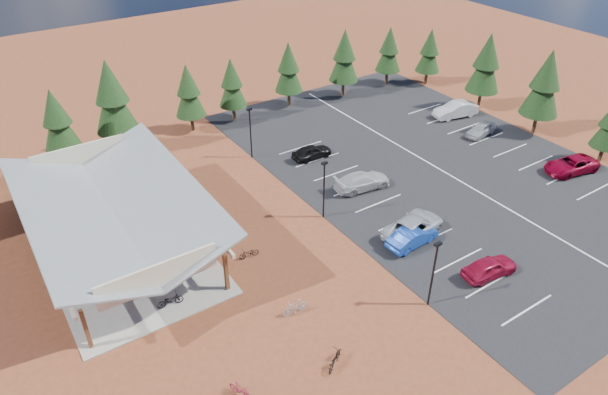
# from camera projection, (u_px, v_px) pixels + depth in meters

# --- Properties ---
(ground) EXTENTS (140.00, 140.00, 0.00)m
(ground) POSITION_uv_depth(u_px,v_px,m) (284.00, 251.00, 40.51)
(ground) COLOR brown
(ground) RESTS_ON ground
(asphalt_lot) EXTENTS (27.00, 44.00, 0.04)m
(asphalt_lot) POSITION_uv_depth(u_px,v_px,m) (434.00, 166.00, 51.13)
(asphalt_lot) COLOR black
(asphalt_lot) RESTS_ON ground
(concrete_pad) EXTENTS (10.60, 18.60, 0.10)m
(concrete_pad) POSITION_uv_depth(u_px,v_px,m) (122.00, 248.00, 40.74)
(concrete_pad) COLOR gray
(concrete_pad) RESTS_ON ground
(bike_pavilion) EXTENTS (11.65, 19.40, 4.97)m
(bike_pavilion) POSITION_uv_depth(u_px,v_px,m) (113.00, 207.00, 38.67)
(bike_pavilion) COLOR #532517
(bike_pavilion) RESTS_ON concrete_pad
(lamp_post_0) EXTENTS (0.50, 0.25, 5.14)m
(lamp_post_0) POSITION_uv_depth(u_px,v_px,m) (434.00, 270.00, 34.22)
(lamp_post_0) COLOR black
(lamp_post_0) RESTS_ON ground
(lamp_post_1) EXTENTS (0.50, 0.25, 5.14)m
(lamp_post_1) POSITION_uv_depth(u_px,v_px,m) (324.00, 186.00, 42.58)
(lamp_post_1) COLOR black
(lamp_post_1) RESTS_ON ground
(lamp_post_2) EXTENTS (0.50, 0.25, 5.14)m
(lamp_post_2) POSITION_uv_depth(u_px,v_px,m) (250.00, 130.00, 50.94)
(lamp_post_2) COLOR black
(lamp_post_2) RESTS_ON ground
(trash_bin_0) EXTENTS (0.60, 0.60, 0.90)m
(trash_bin_0) POSITION_uv_depth(u_px,v_px,m) (214.00, 235.00, 41.43)
(trash_bin_0) COLOR #482E19
(trash_bin_0) RESTS_ON ground
(trash_bin_1) EXTENTS (0.60, 0.60, 0.90)m
(trash_bin_1) POSITION_uv_depth(u_px,v_px,m) (209.00, 223.00, 42.73)
(trash_bin_1) COLOR #482E19
(trash_bin_1) RESTS_ON ground
(pine_2) EXTENTS (3.29, 3.29, 7.66)m
(pine_2) POSITION_uv_depth(u_px,v_px,m) (57.00, 120.00, 48.78)
(pine_2) COLOR #382314
(pine_2) RESTS_ON ground
(pine_3) EXTENTS (4.01, 4.01, 9.35)m
(pine_3) POSITION_uv_depth(u_px,v_px,m) (112.00, 97.00, 50.55)
(pine_3) COLOR #382314
(pine_3) RESTS_ON ground
(pine_4) EXTENTS (3.11, 3.11, 7.24)m
(pine_4) POSITION_uv_depth(u_px,v_px,m) (188.00, 91.00, 55.13)
(pine_4) COLOR #382314
(pine_4) RESTS_ON ground
(pine_5) EXTENTS (2.98, 2.98, 6.93)m
(pine_5) POSITION_uv_depth(u_px,v_px,m) (232.00, 83.00, 57.45)
(pine_5) COLOR #382314
(pine_5) RESTS_ON ground
(pine_6) EXTENTS (3.18, 3.18, 7.40)m
(pine_6) POSITION_uv_depth(u_px,v_px,m) (288.00, 68.00, 60.54)
(pine_6) COLOR #382314
(pine_6) RESTS_ON ground
(pine_7) EXTENTS (3.43, 3.43, 7.99)m
(pine_7) POSITION_uv_depth(u_px,v_px,m) (344.00, 56.00, 62.76)
(pine_7) COLOR #382314
(pine_7) RESTS_ON ground
(pine_8) EXTENTS (3.08, 3.08, 7.17)m
(pine_8) POSITION_uv_depth(u_px,v_px,m) (389.00, 50.00, 66.26)
(pine_8) COLOR #382314
(pine_8) RESTS_ON ground
(pine_11) EXTENTS (3.84, 3.84, 8.93)m
(pine_11) POSITION_uv_depth(u_px,v_px,m) (545.00, 83.00, 54.05)
(pine_11) COLOR #382314
(pine_11) RESTS_ON ground
(pine_12) EXTENTS (3.71, 3.71, 8.65)m
(pine_12) POSITION_uv_depth(u_px,v_px,m) (486.00, 63.00, 59.56)
(pine_12) COLOR #382314
(pine_12) RESTS_ON ground
(pine_13) EXTENTS (2.98, 2.98, 6.94)m
(pine_13) POSITION_uv_depth(u_px,v_px,m) (430.00, 51.00, 66.24)
(pine_13) COLOR #382314
(pine_13) RESTS_ON ground
(bike_0) EXTENTS (1.92, 1.06, 0.96)m
(bike_0) POSITION_uv_depth(u_px,v_px,m) (116.00, 298.00, 35.55)
(bike_0) COLOR black
(bike_0) RESTS_ON concrete_pad
(bike_1) EXTENTS (1.57, 0.80, 0.91)m
(bike_1) POSITION_uv_depth(u_px,v_px,m) (124.00, 275.00, 37.46)
(bike_1) COLOR #94979D
(bike_1) RESTS_ON concrete_pad
(bike_2) EXTENTS (1.89, 0.88, 0.96)m
(bike_2) POSITION_uv_depth(u_px,v_px,m) (76.00, 229.00, 41.84)
(bike_2) COLOR #121998
(bike_2) RESTS_ON concrete_pad
(bike_3) EXTENTS (1.81, 1.00, 1.05)m
(bike_3) POSITION_uv_depth(u_px,v_px,m) (77.00, 206.00, 44.43)
(bike_3) COLOR maroon
(bike_3) RESTS_ON concrete_pad
(bike_4) EXTENTS (1.82, 0.81, 0.92)m
(bike_4) POSITION_uv_depth(u_px,v_px,m) (170.00, 300.00, 35.38)
(bike_4) COLOR black
(bike_4) RESTS_ON concrete_pad
(bike_5) EXTENTS (1.50, 0.50, 0.89)m
(bike_5) POSITION_uv_depth(u_px,v_px,m) (144.00, 257.00, 39.08)
(bike_5) COLOR gray
(bike_5) RESTS_ON concrete_pad
(bike_6) EXTENTS (1.92, 1.04, 0.96)m
(bike_6) POSITION_uv_depth(u_px,v_px,m) (152.00, 209.00, 44.15)
(bike_6) COLOR #173697
(bike_6) RESTS_ON concrete_pad
(bike_7) EXTENTS (1.90, 0.73, 1.11)m
(bike_7) POSITION_uv_depth(u_px,v_px,m) (110.00, 189.00, 46.56)
(bike_7) COLOR maroon
(bike_7) RESTS_ON concrete_pad
(bike_11) EXTENTS (1.04, 1.71, 0.99)m
(bike_11) POSITION_uv_depth(u_px,v_px,m) (241.00, 390.00, 29.64)
(bike_11) COLOR maroon
(bike_11) RESTS_ON ground
(bike_12) EXTENTS (1.86, 1.52, 0.95)m
(bike_12) POSITION_uv_depth(u_px,v_px,m) (334.00, 360.00, 31.42)
(bike_12) COLOR black
(bike_12) RESTS_ON ground
(bike_13) EXTENTS (1.84, 0.67, 1.08)m
(bike_13) POSITION_uv_depth(u_px,v_px,m) (295.00, 307.00, 34.87)
(bike_13) COLOR gray
(bike_13) RESTS_ON ground
(bike_14) EXTENTS (0.66, 1.83, 0.96)m
(bike_14) POSITION_uv_depth(u_px,v_px,m) (219.00, 212.00, 43.96)
(bike_14) COLOR navy
(bike_14) RESTS_ON ground
(bike_15) EXTENTS (1.61, 1.39, 1.00)m
(bike_15) POSITION_uv_depth(u_px,v_px,m) (175.00, 214.00, 43.65)
(bike_15) COLOR maroon
(bike_15) RESTS_ON ground
(bike_16) EXTENTS (1.58, 0.68, 0.81)m
(bike_16) POSITION_uv_depth(u_px,v_px,m) (249.00, 253.00, 39.68)
(bike_16) COLOR black
(bike_16) RESTS_ON ground
(car_0) EXTENTS (4.33, 2.16, 1.42)m
(car_0) POSITION_uv_depth(u_px,v_px,m) (490.00, 267.00, 37.85)
(car_0) COLOR maroon
(car_0) RESTS_ON asphalt_lot
(car_1) EXTENTS (4.46, 1.80, 1.44)m
(car_1) POSITION_uv_depth(u_px,v_px,m) (412.00, 237.00, 40.73)
(car_1) COLOR #143B9A
(car_1) RESTS_ON asphalt_lot
(car_2) EXTENTS (5.98, 3.56, 1.56)m
(car_2) POSITION_uv_depth(u_px,v_px,m) (413.00, 226.00, 41.75)
(car_2) COLOR #A7ABAF
(car_2) RESTS_ON asphalt_lot
(car_3) EXTENTS (5.36, 2.74, 1.49)m
(car_3) POSITION_uv_depth(u_px,v_px,m) (362.00, 181.00, 47.41)
(car_3) COLOR #B3B3B3
(car_3) RESTS_ON asphalt_lot
(car_4) EXTENTS (4.00, 1.70, 1.35)m
(car_4) POSITION_uv_depth(u_px,v_px,m) (312.00, 152.00, 52.02)
(car_4) COLOR black
(car_4) RESTS_ON asphalt_lot
(car_6) EXTENTS (5.52, 3.32, 1.43)m
(car_6) POSITION_uv_depth(u_px,v_px,m) (571.00, 165.00, 49.79)
(car_6) COLOR maroon
(car_6) RESTS_ON asphalt_lot
(car_8) EXTENTS (4.09, 2.13, 1.33)m
(car_8) POSITION_uv_depth(u_px,v_px,m) (481.00, 129.00, 56.08)
(car_8) COLOR #9A9DA1
(car_8) RESTS_ON asphalt_lot
(car_9) EXTENTS (5.29, 2.67, 1.66)m
(car_9) POSITION_uv_depth(u_px,v_px,m) (456.00, 110.00, 59.81)
(car_9) COLOR silver
(car_9) RESTS_ON asphalt_lot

